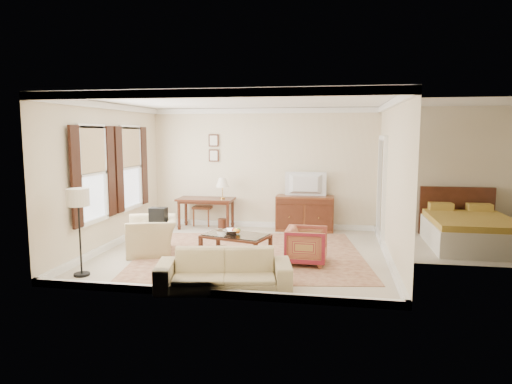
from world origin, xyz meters
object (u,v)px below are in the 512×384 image
(coffee_table, at_px, (236,240))
(striped_armchair, at_px, (307,244))
(tv, at_px, (305,176))
(club_armchair, at_px, (152,229))
(writing_desk, at_px, (206,203))
(sideboard, at_px, (305,213))
(sofa, at_px, (224,264))

(coffee_table, relative_size, striped_armchair, 1.81)
(striped_armchair, bearing_deg, tv, 5.83)
(striped_armchair, height_order, club_armchair, club_armchair)
(writing_desk, height_order, sideboard, sideboard)
(tv, height_order, club_armchair, tv)
(sideboard, distance_m, striped_armchair, 2.78)
(striped_armchair, relative_size, club_armchair, 0.68)
(sideboard, bearing_deg, tv, -90.00)
(sofa, bearing_deg, club_armchair, 124.95)
(striped_armchair, bearing_deg, sideboard, 5.79)
(sofa, bearing_deg, striped_armchair, 42.71)
(sofa, bearing_deg, writing_desk, 98.20)
(writing_desk, distance_m, striped_armchair, 3.70)
(writing_desk, relative_size, sofa, 0.69)
(writing_desk, relative_size, striped_armchair, 1.88)
(sideboard, height_order, coffee_table, sideboard)
(coffee_table, distance_m, sofa, 1.53)
(club_armchair, bearing_deg, striped_armchair, 64.88)
(writing_desk, relative_size, club_armchair, 1.29)
(writing_desk, distance_m, tv, 2.47)
(club_armchair, distance_m, sofa, 2.58)
(tv, height_order, striped_armchair, tv)
(sideboard, bearing_deg, sofa, -101.87)
(writing_desk, relative_size, tv, 1.47)
(coffee_table, bearing_deg, club_armchair, 171.10)
(tv, relative_size, coffee_table, 0.71)
(tv, relative_size, club_armchair, 0.88)
(club_armchair, bearing_deg, tv, 111.61)
(writing_desk, height_order, striped_armchair, writing_desk)
(writing_desk, height_order, club_armchair, club_armchair)
(writing_desk, xyz_separation_m, striped_armchair, (2.60, -2.62, -0.27))
(sideboard, relative_size, sofa, 0.68)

